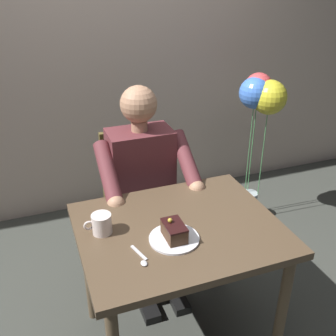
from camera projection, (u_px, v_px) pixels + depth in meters
cafe_rear_panel at (97, 10)px, 2.71m from camera, size 6.40×0.12×3.00m
dining_table at (179, 244)px, 1.82m from camera, size 0.90×0.73×0.72m
chair at (138, 196)px, 2.46m from camera, size 0.42×0.42×0.89m
seated_person at (145, 190)px, 2.25m from camera, size 0.53×0.58×1.21m
dessert_plate at (174, 239)px, 1.69m from camera, size 0.22×0.22×0.01m
cake_slice at (174, 231)px, 1.67m from camera, size 0.08×0.13×0.09m
coffee_cup at (101, 223)px, 1.71m from camera, size 0.12×0.09×0.09m
dessert_spoon at (142, 258)px, 1.58m from camera, size 0.04×0.14×0.01m
balloon_display at (261, 105)px, 2.71m from camera, size 0.31×0.30×1.13m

